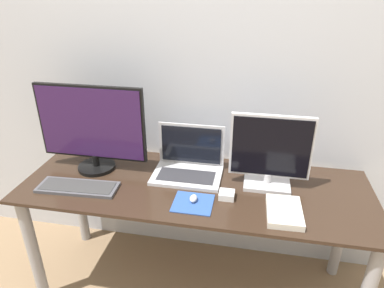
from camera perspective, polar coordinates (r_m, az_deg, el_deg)
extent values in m
cube|color=silver|center=(1.95, 2.64, 12.73)|extent=(7.00, 0.05, 2.50)
cube|color=#332319|center=(1.81, 0.47, -7.09)|extent=(1.82, 0.64, 0.02)
cylinder|color=#99999E|center=(2.14, -24.91, -15.97)|extent=(0.06, 0.06, 0.70)
cylinder|color=#99999E|center=(2.48, -18.26, -8.47)|extent=(0.06, 0.06, 0.70)
cylinder|color=#99999E|center=(2.28, 23.71, -12.75)|extent=(0.06, 0.06, 0.70)
cylinder|color=black|center=(2.03, -15.58, -3.65)|extent=(0.21, 0.21, 0.02)
cylinder|color=black|center=(2.01, -15.72, -2.60)|extent=(0.04, 0.04, 0.06)
cube|color=black|center=(1.92, -16.46, 3.44)|extent=(0.60, 0.02, 0.41)
cube|color=#331947|center=(1.91, -16.63, 3.28)|extent=(0.58, 0.01, 0.39)
cube|color=silver|center=(1.84, 12.34, -6.46)|extent=(0.24, 0.17, 0.02)
cylinder|color=silver|center=(1.82, 12.45, -5.53)|extent=(0.04, 0.04, 0.05)
cube|color=silver|center=(1.74, 13.00, -0.41)|extent=(0.40, 0.02, 0.33)
cube|color=black|center=(1.73, 13.01, -0.60)|extent=(0.38, 0.01, 0.31)
cube|color=silver|center=(1.87, -0.86, -5.31)|extent=(0.37, 0.25, 0.02)
cube|color=#2D2D33|center=(1.85, -0.98, -5.32)|extent=(0.30, 0.14, 0.00)
cube|color=silver|center=(1.92, -0.11, -0.04)|extent=(0.37, 0.01, 0.24)
cube|color=black|center=(1.91, -0.17, -0.17)|extent=(0.33, 0.00, 0.21)
cube|color=#4C4C51|center=(1.87, -18.48, -6.86)|extent=(0.42, 0.16, 0.02)
cube|color=#383838|center=(1.86, -18.52, -6.62)|extent=(0.38, 0.13, 0.00)
cube|color=#2D519E|center=(1.67, 0.17, -9.82)|extent=(0.19, 0.17, 0.00)
ellipsoid|color=silver|center=(1.67, 0.24, -9.06)|extent=(0.03, 0.06, 0.03)
cube|color=silver|center=(1.65, 15.12, -10.84)|extent=(0.16, 0.23, 0.03)
cube|color=white|center=(1.65, 15.12, -10.84)|extent=(0.16, 0.23, 0.03)
cube|color=white|center=(1.71, 5.80, -8.44)|extent=(0.08, 0.07, 0.03)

